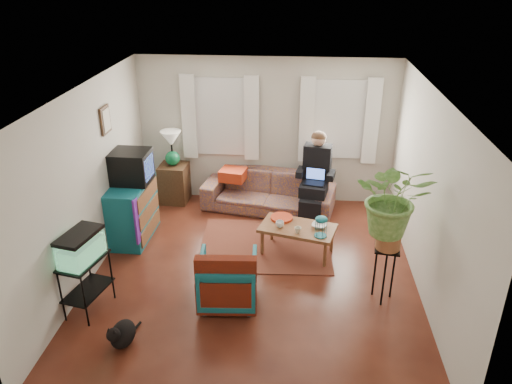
# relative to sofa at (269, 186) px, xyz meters

# --- Properties ---
(floor) EXTENTS (4.50, 5.00, 0.01)m
(floor) POSITION_rel_sofa_xyz_m (-0.08, -2.05, -0.44)
(floor) COLOR #4F2B14
(floor) RESTS_ON ground
(ceiling) EXTENTS (4.50, 5.00, 0.01)m
(ceiling) POSITION_rel_sofa_xyz_m (-0.08, -2.05, 2.16)
(ceiling) COLOR white
(ceiling) RESTS_ON wall_back
(wall_back) EXTENTS (4.50, 0.01, 2.60)m
(wall_back) POSITION_rel_sofa_xyz_m (-0.08, 0.45, 0.86)
(wall_back) COLOR silver
(wall_back) RESTS_ON floor
(wall_front) EXTENTS (4.50, 0.01, 2.60)m
(wall_front) POSITION_rel_sofa_xyz_m (-0.08, -4.55, 0.86)
(wall_front) COLOR silver
(wall_front) RESTS_ON floor
(wall_left) EXTENTS (0.01, 5.00, 2.60)m
(wall_left) POSITION_rel_sofa_xyz_m (-2.33, -2.05, 0.86)
(wall_left) COLOR silver
(wall_left) RESTS_ON floor
(wall_right) EXTENTS (0.01, 5.00, 2.60)m
(wall_right) POSITION_rel_sofa_xyz_m (2.17, -2.05, 0.86)
(wall_right) COLOR silver
(wall_right) RESTS_ON floor
(window_left) EXTENTS (1.08, 0.04, 1.38)m
(window_left) POSITION_rel_sofa_xyz_m (-0.88, 0.43, 1.11)
(window_left) COLOR white
(window_left) RESTS_ON wall_back
(window_right) EXTENTS (1.08, 0.04, 1.38)m
(window_right) POSITION_rel_sofa_xyz_m (1.17, 0.43, 1.11)
(window_right) COLOR white
(window_right) RESTS_ON wall_back
(curtains_left) EXTENTS (1.36, 0.06, 1.50)m
(curtains_left) POSITION_rel_sofa_xyz_m (-0.88, 0.35, 1.11)
(curtains_left) COLOR white
(curtains_left) RESTS_ON wall_back
(curtains_right) EXTENTS (1.36, 0.06, 1.50)m
(curtains_right) POSITION_rel_sofa_xyz_m (1.17, 0.35, 1.11)
(curtains_right) COLOR white
(curtains_right) RESTS_ON wall_back
(picture_frame) EXTENTS (0.04, 0.32, 0.40)m
(picture_frame) POSITION_rel_sofa_xyz_m (-2.30, -1.20, 1.51)
(picture_frame) COLOR #3D2616
(picture_frame) RESTS_ON wall_left
(area_rug) EXTENTS (2.07, 1.69, 0.01)m
(area_rug) POSITION_rel_sofa_xyz_m (0.03, -1.25, -0.44)
(area_rug) COLOR brown
(area_rug) RESTS_ON floor
(sofa) EXTENTS (2.39, 1.30, 0.89)m
(sofa) POSITION_rel_sofa_xyz_m (0.00, 0.00, 0.00)
(sofa) COLOR brown
(sofa) RESTS_ON floor
(seated_person) EXTENTS (0.69, 0.79, 1.35)m
(seated_person) POSITION_rel_sofa_xyz_m (0.80, -0.15, 0.23)
(seated_person) COLOR black
(seated_person) RESTS_ON sofa
(side_table) EXTENTS (0.51, 0.51, 0.71)m
(side_table) POSITION_rel_sofa_xyz_m (-1.73, 0.18, -0.09)
(side_table) COLOR #382815
(side_table) RESTS_ON floor
(table_lamp) EXTENTS (0.38, 0.38, 0.65)m
(table_lamp) POSITION_rel_sofa_xyz_m (-1.73, 0.18, 0.57)
(table_lamp) COLOR white
(table_lamp) RESTS_ON side_table
(dresser) EXTENTS (0.55, 1.05, 0.93)m
(dresser) POSITION_rel_sofa_xyz_m (-2.07, -1.17, 0.02)
(dresser) COLOR #135273
(dresser) RESTS_ON floor
(crt_tv) EXTENTS (0.58, 0.53, 0.50)m
(crt_tv) POSITION_rel_sofa_xyz_m (-2.05, -1.07, 0.74)
(crt_tv) COLOR black
(crt_tv) RESTS_ON dresser
(aquarium_stand) EXTENTS (0.50, 0.72, 0.73)m
(aquarium_stand) POSITION_rel_sofa_xyz_m (-2.08, -3.00, -0.08)
(aquarium_stand) COLOR black
(aquarium_stand) RESTS_ON floor
(aquarium) EXTENTS (0.45, 0.66, 0.39)m
(aquarium) POSITION_rel_sofa_xyz_m (-2.08, -3.00, 0.48)
(aquarium) COLOR #7FD899
(aquarium) RESTS_ON aquarium_stand
(black_cat) EXTENTS (0.37, 0.47, 0.36)m
(black_cat) POSITION_rel_sofa_xyz_m (-1.45, -3.59, -0.26)
(black_cat) COLOR black
(black_cat) RESTS_ON floor
(armchair) EXTENTS (0.77, 0.72, 0.74)m
(armchair) POSITION_rel_sofa_xyz_m (-0.35, -2.69, -0.07)
(armchair) COLOR #12546D
(armchair) RESTS_ON floor
(serape_throw) EXTENTS (0.76, 0.22, 0.61)m
(serape_throw) POSITION_rel_sofa_xyz_m (-0.33, -2.97, 0.08)
(serape_throw) COLOR #9E0A0A
(serape_throw) RESTS_ON armchair
(coffee_table) EXTENTS (1.22, 0.87, 0.45)m
(coffee_table) POSITION_rel_sofa_xyz_m (0.52, -1.44, -0.22)
(coffee_table) COLOR brown
(coffee_table) RESTS_ON floor
(cup_a) EXTENTS (0.15, 0.15, 0.10)m
(cup_a) POSITION_rel_sofa_xyz_m (0.26, -1.47, 0.06)
(cup_a) COLOR white
(cup_a) RESTS_ON coffee_table
(cup_b) EXTENTS (0.12, 0.12, 0.09)m
(cup_b) POSITION_rel_sofa_xyz_m (0.53, -1.62, 0.06)
(cup_b) COLOR beige
(cup_b) RESTS_ON coffee_table
(bowl) EXTENTS (0.26, 0.26, 0.05)m
(bowl) POSITION_rel_sofa_xyz_m (0.84, -1.42, 0.04)
(bowl) COLOR white
(bowl) RESTS_ON coffee_table
(snack_tray) EXTENTS (0.42, 0.42, 0.04)m
(snack_tray) POSITION_rel_sofa_xyz_m (0.28, -1.21, 0.03)
(snack_tray) COLOR #B21414
(snack_tray) RESTS_ON coffee_table
(birdcage) EXTENTS (0.22, 0.22, 0.32)m
(birdcage) POSITION_rel_sofa_xyz_m (0.85, -1.68, 0.17)
(birdcage) COLOR #115B6B
(birdcage) RESTS_ON coffee_table
(plant_stand) EXTENTS (0.37, 0.37, 0.78)m
(plant_stand) POSITION_rel_sofa_xyz_m (1.64, -2.47, -0.05)
(plant_stand) COLOR black
(plant_stand) RESTS_ON floor
(potted_plant) EXTENTS (1.00, 0.89, 0.99)m
(potted_plant) POSITION_rel_sofa_xyz_m (1.64, -2.47, 0.88)
(potted_plant) COLOR #599947
(potted_plant) RESTS_ON plant_stand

